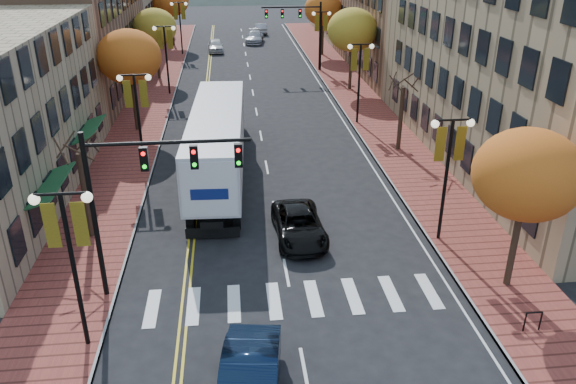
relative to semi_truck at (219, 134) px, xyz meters
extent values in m
plane|color=black|center=(2.85, -15.27, -2.52)|extent=(200.00, 200.00, 0.00)
cube|color=brown|center=(-6.15, 17.23, -2.45)|extent=(4.00, 85.00, 0.15)
cube|color=brown|center=(11.85, 17.23, -2.45)|extent=(4.00, 85.00, 0.15)
cube|color=brown|center=(-14.15, 20.73, 2.98)|extent=(12.00, 24.00, 11.00)
cube|color=#9E8966|center=(-14.15, 45.73, 2.23)|extent=(12.00, 26.00, 9.50)
cube|color=#997F5B|center=(21.35, 0.73, 4.98)|extent=(15.00, 28.00, 15.00)
cube|color=brown|center=(21.35, 26.73, 2.48)|extent=(15.00, 24.00, 10.00)
cylinder|color=#382619|center=(-6.15, -7.27, -0.27)|extent=(0.28, 0.28, 4.20)
cylinder|color=#382619|center=(-6.15, 8.73, 0.08)|extent=(0.28, 0.28, 4.90)
ellipsoid|color=#D05918|center=(-6.15, 8.73, 2.94)|extent=(4.48, 4.48, 3.81)
cylinder|color=#382619|center=(-6.15, 24.73, -0.10)|extent=(0.28, 0.28, 4.55)
ellipsoid|color=gold|center=(-6.15, 24.73, 2.55)|extent=(4.16, 4.16, 3.54)
cylinder|color=#382619|center=(-6.15, 42.73, 0.15)|extent=(0.28, 0.28, 5.04)
ellipsoid|color=#D05918|center=(-6.15, 42.73, 3.09)|extent=(4.61, 4.61, 3.92)
cylinder|color=#382619|center=(11.85, -13.27, -0.10)|extent=(0.28, 0.28, 4.55)
ellipsoid|color=#D05918|center=(11.85, -13.27, 2.55)|extent=(4.16, 4.16, 3.54)
cylinder|color=#382619|center=(11.85, 2.73, -0.27)|extent=(0.28, 0.28, 4.20)
cylinder|color=#382619|center=(11.85, 18.73, 0.08)|extent=(0.28, 0.28, 4.90)
ellipsoid|color=gold|center=(11.85, 18.73, 2.94)|extent=(4.48, 4.48, 3.81)
cylinder|color=#382619|center=(11.85, 34.73, 0.01)|extent=(0.28, 0.28, 4.76)
ellipsoid|color=#D05918|center=(11.85, 34.73, 2.78)|extent=(4.35, 4.35, 3.70)
cylinder|color=black|center=(-4.65, -15.27, 0.48)|extent=(0.16, 0.16, 6.00)
cylinder|color=black|center=(-4.65, -15.27, 3.48)|extent=(1.60, 0.10, 0.10)
sphere|color=#FFF2CC|center=(-5.45, -15.27, 3.33)|extent=(0.36, 0.36, 0.36)
sphere|color=#FFF2CC|center=(-3.85, -15.27, 3.33)|extent=(0.36, 0.36, 0.36)
cube|color=gold|center=(-5.10, -15.27, 2.38)|extent=(0.45, 0.03, 1.60)
cube|color=gold|center=(-4.20, -15.27, 2.38)|extent=(0.45, 0.03, 1.60)
cylinder|color=black|center=(-4.65, 0.73, 0.48)|extent=(0.16, 0.16, 6.00)
cylinder|color=black|center=(-4.65, 0.73, 3.48)|extent=(1.60, 0.10, 0.10)
sphere|color=#FFF2CC|center=(-5.45, 0.73, 3.33)|extent=(0.36, 0.36, 0.36)
sphere|color=#FFF2CC|center=(-3.85, 0.73, 3.33)|extent=(0.36, 0.36, 0.36)
cube|color=gold|center=(-5.10, 0.73, 2.38)|extent=(0.45, 0.03, 1.60)
cube|color=gold|center=(-4.20, 0.73, 2.38)|extent=(0.45, 0.03, 1.60)
cylinder|color=black|center=(-4.65, 18.73, 0.48)|extent=(0.16, 0.16, 6.00)
cylinder|color=black|center=(-4.65, 18.73, 3.48)|extent=(1.60, 0.10, 0.10)
sphere|color=#FFF2CC|center=(-5.45, 18.73, 3.33)|extent=(0.36, 0.36, 0.36)
sphere|color=#FFF2CC|center=(-3.85, 18.73, 3.33)|extent=(0.36, 0.36, 0.36)
cube|color=gold|center=(-5.10, 18.73, 2.38)|extent=(0.45, 0.03, 1.60)
cube|color=gold|center=(-4.20, 18.73, 2.38)|extent=(0.45, 0.03, 1.60)
cylinder|color=black|center=(-4.65, 36.73, 0.48)|extent=(0.16, 0.16, 6.00)
cylinder|color=black|center=(-4.65, 36.73, 3.48)|extent=(1.60, 0.10, 0.10)
sphere|color=#FFF2CC|center=(-5.45, 36.73, 3.33)|extent=(0.36, 0.36, 0.36)
sphere|color=#FFF2CC|center=(-3.85, 36.73, 3.33)|extent=(0.36, 0.36, 0.36)
cube|color=gold|center=(-5.10, 36.73, 2.38)|extent=(0.45, 0.03, 1.60)
cube|color=gold|center=(-4.20, 36.73, 2.38)|extent=(0.45, 0.03, 1.60)
cylinder|color=black|center=(10.35, -9.27, 0.48)|extent=(0.16, 0.16, 6.00)
cylinder|color=black|center=(10.35, -9.27, 3.48)|extent=(1.60, 0.10, 0.10)
sphere|color=#FFF2CC|center=(9.55, -9.27, 3.33)|extent=(0.36, 0.36, 0.36)
sphere|color=#FFF2CC|center=(11.15, -9.27, 3.33)|extent=(0.36, 0.36, 0.36)
cube|color=gold|center=(9.90, -9.27, 2.38)|extent=(0.45, 0.03, 1.60)
cube|color=gold|center=(10.80, -9.27, 2.38)|extent=(0.45, 0.03, 1.60)
cylinder|color=black|center=(10.35, 8.73, 0.48)|extent=(0.16, 0.16, 6.00)
cylinder|color=black|center=(10.35, 8.73, 3.48)|extent=(1.60, 0.10, 0.10)
sphere|color=#FFF2CC|center=(9.55, 8.73, 3.33)|extent=(0.36, 0.36, 0.36)
sphere|color=#FFF2CC|center=(11.15, 8.73, 3.33)|extent=(0.36, 0.36, 0.36)
cube|color=gold|center=(9.90, 8.73, 2.38)|extent=(0.45, 0.03, 1.60)
cube|color=gold|center=(10.80, 8.73, 2.38)|extent=(0.45, 0.03, 1.60)
cylinder|color=black|center=(10.35, 26.73, 0.48)|extent=(0.16, 0.16, 6.00)
cylinder|color=black|center=(10.35, 26.73, 3.48)|extent=(1.60, 0.10, 0.10)
sphere|color=#FFF2CC|center=(9.55, 26.73, 3.33)|extent=(0.36, 0.36, 0.36)
sphere|color=#FFF2CC|center=(11.15, 26.73, 3.33)|extent=(0.36, 0.36, 0.36)
cube|color=gold|center=(9.90, 26.73, 2.38)|extent=(0.45, 0.03, 1.60)
cube|color=gold|center=(10.80, 26.73, 2.38)|extent=(0.45, 0.03, 1.60)
cylinder|color=black|center=(-4.55, -12.27, 0.98)|extent=(0.20, 0.20, 7.00)
cylinder|color=black|center=(-1.55, -12.27, 3.98)|extent=(6.00, 0.14, 0.14)
cube|color=black|center=(-2.45, -12.27, 3.38)|extent=(0.30, 0.25, 0.90)
sphere|color=#FF0C0C|center=(-2.45, -12.41, 3.63)|extent=(0.16, 0.16, 0.16)
cube|color=black|center=(-0.65, -12.27, 3.38)|extent=(0.30, 0.25, 0.90)
sphere|color=#FF0C0C|center=(-0.65, -12.41, 3.63)|extent=(0.16, 0.16, 0.16)
cube|color=black|center=(0.97, -12.27, 3.38)|extent=(0.30, 0.25, 0.90)
sphere|color=#FF0C0C|center=(0.97, -12.41, 3.63)|extent=(0.16, 0.16, 0.16)
cylinder|color=black|center=(10.25, 26.73, 0.98)|extent=(0.20, 0.20, 7.00)
cylinder|color=black|center=(7.25, 26.73, 3.98)|extent=(6.00, 0.14, 0.14)
cube|color=black|center=(8.15, 26.73, 3.38)|extent=(0.30, 0.25, 0.90)
sphere|color=#FF0C0C|center=(8.15, 26.59, 3.63)|extent=(0.16, 0.16, 0.16)
cube|color=black|center=(6.35, 26.73, 3.38)|extent=(0.30, 0.25, 0.90)
sphere|color=#FF0C0C|center=(6.35, 26.59, 3.63)|extent=(0.16, 0.16, 0.16)
cube|color=black|center=(4.73, 26.73, 3.38)|extent=(0.30, 0.25, 0.90)
sphere|color=#FF0C0C|center=(4.73, 26.59, 3.63)|extent=(0.16, 0.16, 0.16)
cube|color=black|center=(-0.06, -1.38, -1.61)|extent=(1.69, 14.06, 0.38)
cube|color=silver|center=(-0.06, -1.38, 0.28)|extent=(3.41, 14.14, 3.02)
cube|color=black|center=(0.31, 7.25, -0.74)|extent=(2.84, 3.35, 2.70)
cylinder|color=black|center=(-1.44, -6.94, -1.98)|extent=(0.42, 1.09, 1.08)
cylinder|color=black|center=(0.83, -7.04, -1.98)|extent=(0.42, 1.09, 1.08)
cylinder|color=black|center=(-1.38, -5.64, -1.98)|extent=(0.42, 1.09, 1.08)
cylinder|color=black|center=(0.89, -5.74, -1.98)|extent=(0.42, 1.09, 1.08)
cylinder|color=black|center=(-0.87, 6.00, -1.98)|extent=(0.42, 1.09, 1.08)
cylinder|color=black|center=(1.39, 5.90, -1.98)|extent=(0.42, 1.09, 1.08)
cylinder|color=black|center=(-0.77, 8.37, -1.98)|extent=(0.42, 1.09, 1.08)
cylinder|color=black|center=(1.49, 8.27, -1.98)|extent=(0.42, 1.09, 1.08)
imported|color=black|center=(3.77, -8.29, -1.84)|extent=(2.43, 4.98, 1.36)
imported|color=silver|center=(-0.75, 38.36, -1.76)|extent=(2.02, 4.56, 1.53)
imported|color=#97979E|center=(4.34, 43.94, -1.77)|extent=(2.81, 5.45, 1.51)
imported|color=#99989F|center=(5.51, 51.12, -1.80)|extent=(1.79, 4.47, 1.44)
camera|label=1|loc=(0.77, -31.73, 10.91)|focal=35.00mm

